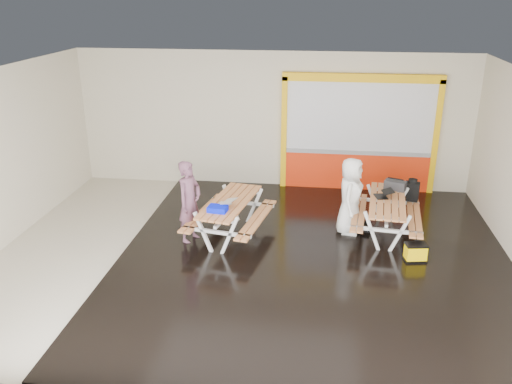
# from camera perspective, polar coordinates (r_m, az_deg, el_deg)

# --- Properties ---
(room) EXTENTS (10.02, 8.02, 3.52)m
(room) POSITION_cam_1_polar(r_m,az_deg,el_deg) (9.79, -0.68, 2.21)
(room) COLOR beige
(room) RESTS_ON ground
(deck) EXTENTS (7.50, 7.98, 0.05)m
(deck) POSITION_cam_1_polar(r_m,az_deg,el_deg) (10.39, 6.26, -7.12)
(deck) COLOR black
(deck) RESTS_ON room
(kiosk) EXTENTS (3.88, 0.16, 3.00)m
(kiosk) POSITION_cam_1_polar(r_m,az_deg,el_deg) (13.58, 10.97, 5.90)
(kiosk) COLOR red
(kiosk) RESTS_ON room
(picnic_table_left) EXTENTS (1.76, 2.31, 0.84)m
(picnic_table_left) POSITION_cam_1_polar(r_m,az_deg,el_deg) (10.96, -2.81, -1.91)
(picnic_table_left) COLOR #B67545
(picnic_table_left) RESTS_ON deck
(picnic_table_right) EXTENTS (1.60, 2.19, 0.82)m
(picnic_table_right) POSITION_cam_1_polar(r_m,az_deg,el_deg) (11.37, 13.90, -1.73)
(picnic_table_right) COLOR #B67545
(picnic_table_right) RESTS_ON deck
(person_left) EXTENTS (0.62, 0.74, 1.72)m
(person_left) POSITION_cam_1_polar(r_m,az_deg,el_deg) (10.78, -7.17, -1.08)
(person_left) COLOR #673F52
(person_left) RESTS_ON deck
(person_right) EXTENTS (0.68, 0.90, 1.66)m
(person_right) POSITION_cam_1_polar(r_m,az_deg,el_deg) (11.21, 10.13, -0.46)
(person_right) COLOR white
(person_right) RESTS_ON deck
(laptop_left) EXTENTS (0.49, 0.47, 0.17)m
(laptop_left) POSITION_cam_1_polar(r_m,az_deg,el_deg) (10.59, -3.39, -1.29)
(laptop_left) COLOR silver
(laptop_left) RESTS_ON picnic_table_left
(laptop_right) EXTENTS (0.42, 0.39, 0.15)m
(laptop_right) POSITION_cam_1_polar(r_m,az_deg,el_deg) (11.42, 13.55, -0.27)
(laptop_right) COLOR black
(laptop_right) RESTS_ON picnic_table_right
(blue_pouch) EXTENTS (0.40, 0.30, 0.11)m
(blue_pouch) POSITION_cam_1_polar(r_m,az_deg,el_deg) (10.37, -4.15, -1.81)
(blue_pouch) COLOR #0412EC
(blue_pouch) RESTS_ON picnic_table_left
(toolbox) EXTENTS (0.50, 0.38, 0.26)m
(toolbox) POSITION_cam_1_polar(r_m,az_deg,el_deg) (11.87, 14.76, 0.72)
(toolbox) COLOR black
(toolbox) RESTS_ON picnic_table_right
(backpack) EXTENTS (0.34, 0.27, 0.51)m
(backpack) POSITION_cam_1_polar(r_m,az_deg,el_deg) (12.18, 16.43, 0.18)
(backpack) COLOR black
(backpack) RESTS_ON picnic_table_right
(dark_case) EXTENTS (0.43, 0.37, 0.14)m
(dark_case) POSITION_cam_1_polar(r_m,az_deg,el_deg) (11.66, 11.35, -3.64)
(dark_case) COLOR black
(dark_case) RESTS_ON deck
(fluke_bag) EXTENTS (0.44, 0.33, 0.35)m
(fluke_bag) POSITION_cam_1_polar(r_m,az_deg,el_deg) (10.58, 16.79, -6.26)
(fluke_bag) COLOR black
(fluke_bag) RESTS_ON deck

